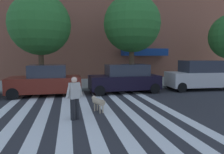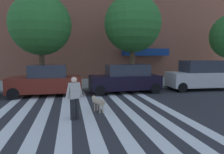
{
  "view_description": "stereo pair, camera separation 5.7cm",
  "coord_description": "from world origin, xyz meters",
  "views": [
    {
      "loc": [
        -0.3,
        0.73,
        2.44
      ],
      "look_at": [
        1.6,
        9.66,
        1.48
      ],
      "focal_mm": 33.04,
      "sensor_mm": 36.0,
      "label": 1
    },
    {
      "loc": [
        -0.24,
        0.72,
        2.44
      ],
      "look_at": [
        1.6,
        9.66,
        1.48
      ],
      "focal_mm": 33.04,
      "sensor_mm": 36.0,
      "label": 2
    }
  ],
  "objects": [
    {
      "name": "street_tree_nearest",
      "position": [
        -2.17,
        16.09,
        4.56
      ],
      "size": [
        4.27,
        4.27,
        6.56
      ],
      "color": "#4C3823",
      "rests_on": "sidewalk_far"
    },
    {
      "name": "parked_car_fourth_in_line",
      "position": [
        8.78,
        13.68,
        1.01
      ],
      "size": [
        4.43,
        2.05,
        2.08
      ],
      "color": "beige",
      "rests_on": "ground_plane"
    },
    {
      "name": "crosswalk_stripes",
      "position": [
        0.45,
        7.46,
        0.0
      ],
      "size": [
        7.65,
        14.31,
        0.01
      ],
      "color": "silver",
      "rests_on": "ground_plane"
    },
    {
      "name": "pedestrian_dog_walker",
      "position": [
        -0.09,
        8.5,
        0.93
      ],
      "size": [
        0.68,
        0.37,
        1.64
      ],
      "color": "black",
      "rests_on": "ground_plane"
    },
    {
      "name": "pedestrian_bystander",
      "position": [
        10.06,
        16.84,
        1.08
      ],
      "size": [
        0.51,
        0.6,
        1.64
      ],
      "color": "#282D4C",
      "rests_on": "sidewalk_far"
    },
    {
      "name": "parked_car_behind_first",
      "position": [
        -1.65,
        13.69,
        0.89
      ],
      "size": [
        4.24,
        2.05,
        1.86
      ],
      "color": "maroon",
      "rests_on": "ground_plane"
    },
    {
      "name": "ground_plane",
      "position": [
        0.0,
        7.46,
        0.0
      ],
      "size": [
        160.0,
        160.0,
        0.0
      ],
      "primitive_type": "plane",
      "color": "#2B2B2D"
    },
    {
      "name": "sidewalk_far",
      "position": [
        0.0,
        17.91,
        0.07
      ],
      "size": [
        80.0,
        6.0,
        0.15
      ],
      "primitive_type": "cube",
      "color": "#959D95",
      "rests_on": "ground_plane"
    },
    {
      "name": "dog_on_leash",
      "position": [
        0.92,
        9.42,
        0.44
      ],
      "size": [
        0.54,
        0.99,
        0.65
      ],
      "color": "tan",
      "rests_on": "ground_plane"
    },
    {
      "name": "parked_car_third_in_line",
      "position": [
        3.32,
        13.69,
        0.91
      ],
      "size": [
        4.59,
        2.06,
        1.85
      ],
      "color": "black",
      "rests_on": "ground_plane"
    },
    {
      "name": "street_tree_middle",
      "position": [
        4.64,
        16.46,
        4.87
      ],
      "size": [
        4.44,
        4.44,
        6.96
      ],
      "color": "#4C3823",
      "rests_on": "sidewalk_far"
    }
  ]
}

